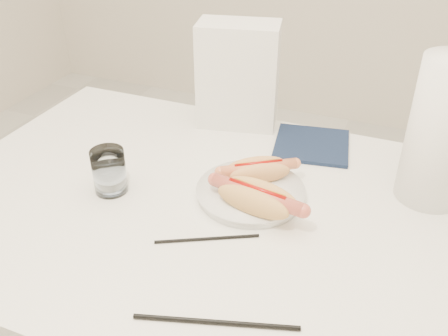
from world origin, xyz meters
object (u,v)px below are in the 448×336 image
at_px(hotdog_left, 258,170).
at_px(paper_towel_roll, 443,132).
at_px(hotdog_right, 257,198).
at_px(napkin_box, 238,75).
at_px(table, 219,228).
at_px(water_glass, 109,171).
at_px(plate, 250,193).

height_order(hotdog_left, paper_towel_roll, paper_towel_roll).
xyz_separation_m(hotdog_right, napkin_box, (-0.17, 0.35, 0.09)).
height_order(table, water_glass, water_glass).
relative_size(hotdog_right, napkin_box, 0.74).
bearing_deg(water_glass, hotdog_right, 6.07).
distance_m(table, paper_towel_roll, 0.47).
distance_m(hotdog_left, hotdog_right, 0.10).
bearing_deg(napkin_box, table, -87.02).
bearing_deg(paper_towel_roll, hotdog_right, -147.15).
xyz_separation_m(plate, paper_towel_roll, (0.33, 0.14, 0.14)).
xyz_separation_m(table, hotdog_left, (0.05, 0.09, 0.10)).
bearing_deg(water_glass, paper_towel_roll, 20.49).
xyz_separation_m(hotdog_right, paper_towel_roll, (0.30, 0.19, 0.10)).
bearing_deg(table, napkin_box, 105.16).
relative_size(plate, hotdog_right, 1.11).
relative_size(napkin_box, paper_towel_roll, 0.89).
bearing_deg(napkin_box, hotdog_right, -76.00).
relative_size(table, napkin_box, 4.60).
distance_m(plate, paper_towel_roll, 0.39).
height_order(table, hotdog_right, hotdog_right).
height_order(hotdog_right, napkin_box, napkin_box).
relative_size(hotdog_right, water_glass, 2.03).
distance_m(hotdog_left, napkin_box, 0.31).
distance_m(hotdog_left, water_glass, 0.31).
distance_m(table, hotdog_right, 0.13).
relative_size(hotdog_right, paper_towel_roll, 0.66).
distance_m(plate, hotdog_left, 0.05).
bearing_deg(table, water_glass, -170.80).
relative_size(table, paper_towel_roll, 4.09).
distance_m(plate, hotdog_right, 0.07).
relative_size(water_glass, napkin_box, 0.36).
xyz_separation_m(napkin_box, paper_towel_roll, (0.48, -0.16, 0.02)).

